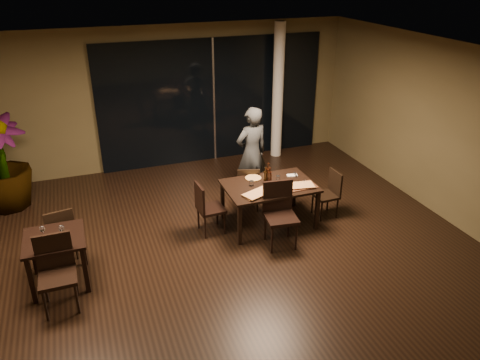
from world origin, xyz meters
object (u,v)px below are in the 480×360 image
chair_main_far (248,186)px  chair_main_near (279,210)px  chair_side_near (56,268)px  chair_main_left (206,206)px  chair_main_right (330,191)px  main_table (269,189)px  bottle_c (268,173)px  side_table (55,245)px  diner (252,153)px  bottle_a (266,175)px  bottle_b (270,176)px  chair_side_far (60,232)px  potted_plant (0,162)px

chair_main_far → chair_main_near: size_ratio=0.82×
chair_side_near → chair_main_left: bearing=24.1°
chair_main_left → chair_main_right: size_ratio=1.08×
main_table → bottle_c: 0.27m
side_table → diner: 3.87m
bottle_a → chair_side_near: bearing=-162.5°
bottle_b → chair_main_right: bearing=-4.6°
chair_main_right → side_table: bearing=-86.1°
diner → bottle_c: 1.03m
chair_side_far → bottle_b: (3.36, -0.05, 0.41)m
main_table → chair_main_near: size_ratio=1.44×
diner → potted_plant: potted_plant is taller
chair_main_left → bottle_c: bottle_c is taller
side_table → bottle_c: bottle_c is taller
side_table → chair_side_near: size_ratio=0.79×
chair_main_far → chair_main_near: 1.17m
chair_main_near → bottle_a: bearing=94.2°
main_table → chair_side_far: bearing=178.7°
side_table → chair_main_near: 3.33m
chair_main_left → bottle_b: bearing=-97.4°
chair_side_far → bottle_a: (3.31, 0.01, 0.40)m
chair_main_far → bottle_b: bottle_b is taller
chair_main_right → chair_side_far: bearing=-93.4°
chair_side_far → chair_side_near: size_ratio=0.88×
chair_main_left → chair_main_near: bearing=-127.2°
chair_main_right → chair_side_near: size_ratio=0.83×
bottle_a → bottle_b: size_ratio=0.94×
chair_side_near → bottle_b: bearing=15.6°
main_table → side_table: size_ratio=1.88×
chair_main_near → chair_main_left: chair_main_near is taller
chair_side_near → chair_main_far: bearing=25.1°
chair_main_far → chair_main_left: (-0.92, -0.49, 0.03)m
main_table → bottle_b: (0.01, 0.02, 0.23)m
chair_main_far → chair_side_near: size_ratio=0.84×
chair_main_left → chair_side_near: 2.55m
chair_main_left → bottle_b: bottle_b is taller
main_table → chair_main_far: size_ratio=1.76×
diner → bottle_c: size_ratio=4.98×
chair_main_right → bottle_b: bearing=-96.1°
bottle_c → diner: bearing=84.5°
chair_main_left → chair_side_near: size_ratio=0.89×
chair_main_right → diner: bearing=-140.7°
diner → chair_main_left: bearing=29.9°
chair_side_near → bottle_b: (3.41, 1.00, 0.34)m
chair_main_far → chair_main_near: bearing=110.1°
main_table → chair_main_right: chair_main_right is taller
side_table → chair_main_left: (2.32, 0.59, -0.12)m
chair_main_left → main_table: bearing=-98.6°
bottle_b → bottle_a: bearing=126.0°
chair_main_far → diner: size_ratio=0.48×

